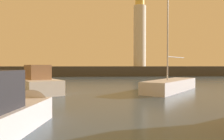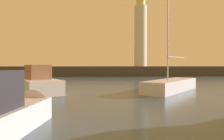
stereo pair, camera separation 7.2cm
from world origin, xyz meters
name	(u,v)px [view 1 (the left image)]	position (x,y,z in m)	size (l,w,h in m)	color
ground_plane	(113,86)	(0.00, 25.90, 0.00)	(220.00, 220.00, 0.00)	#384C60
breakwater	(105,71)	(0.00, 51.79, 1.04)	(91.63, 5.61, 2.09)	#423F3D
lighthouse	(140,31)	(7.79, 51.79, 9.81)	(2.70, 2.70, 16.31)	silver
motorboat_0	(31,83)	(-7.84, 21.87, 0.76)	(6.66, 9.34, 3.07)	white
motorboat_1	(12,110)	(-4.95, 8.24, 0.73)	(2.45, 6.78, 2.51)	silver
sailboat_moored	(171,85)	(5.02, 20.81, 0.59)	(7.02, 8.28, 12.74)	silver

